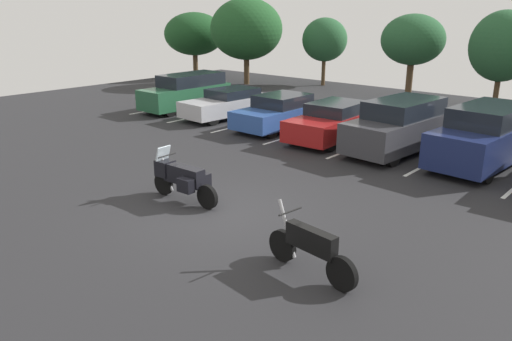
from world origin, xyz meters
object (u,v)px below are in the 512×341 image
(car_silver, at_px, (228,103))
(motorcycle_second, at_px, (310,248))
(car_charcoal, at_px, (399,126))
(car_blue, at_px, (279,112))
(motorcycle_touring, at_px, (182,178))
(car_green, at_px, (187,92))
(car_red, at_px, (334,121))
(car_navy, at_px, (485,136))

(car_silver, bearing_deg, motorcycle_second, -39.46)
(motorcycle_second, distance_m, car_charcoal, 9.69)
(car_blue, bearing_deg, motorcycle_second, -48.22)
(motorcycle_touring, xyz_separation_m, car_charcoal, (2.10, 8.31, 0.29))
(car_charcoal, bearing_deg, car_green, 178.63)
(car_silver, xyz_separation_m, car_charcoal, (8.78, -0.25, 0.27))
(motorcycle_touring, distance_m, car_charcoal, 8.57)
(car_red, relative_size, car_charcoal, 1.01)
(car_silver, height_order, car_blue, car_blue)
(motorcycle_second, distance_m, car_navy, 9.61)
(car_charcoal, height_order, car_navy, car_navy)
(car_silver, bearing_deg, car_red, -1.76)
(car_charcoal, bearing_deg, car_navy, 6.71)
(motorcycle_touring, bearing_deg, car_silver, 127.98)
(car_silver, bearing_deg, motorcycle_touring, -52.02)
(motorcycle_touring, bearing_deg, car_charcoal, 75.81)
(motorcycle_touring, xyz_separation_m, car_silver, (-6.68, 8.55, 0.03))
(car_green, bearing_deg, motorcycle_second, -33.36)
(motorcycle_second, xyz_separation_m, car_charcoal, (-2.78, 9.27, 0.39))
(motorcycle_second, bearing_deg, car_green, 146.64)
(motorcycle_second, relative_size, car_navy, 0.46)
(car_red, bearing_deg, car_green, 178.60)
(car_blue, bearing_deg, car_charcoal, -0.25)
(motorcycle_second, bearing_deg, motorcycle_touring, 168.83)
(car_blue, relative_size, car_charcoal, 0.89)
(car_green, height_order, car_charcoal, car_charcoal)
(car_green, relative_size, car_silver, 1.04)
(car_navy, bearing_deg, motorcycle_second, -90.35)
(car_charcoal, bearing_deg, car_red, 178.72)
(motorcycle_second, height_order, car_green, car_green)
(motorcycle_touring, relative_size, car_charcoal, 0.49)
(motorcycle_touring, relative_size, car_red, 0.48)
(car_blue, xyz_separation_m, car_charcoal, (5.52, -0.02, 0.23))
(motorcycle_touring, relative_size, car_blue, 0.55)
(motorcycle_touring, height_order, car_blue, car_blue)
(motorcycle_touring, distance_m, car_silver, 10.85)
(motorcycle_second, distance_m, car_blue, 12.46)
(motorcycle_second, xyz_separation_m, car_navy, (0.06, 9.60, 0.43))
(car_navy, bearing_deg, car_green, -179.79)
(motorcycle_touring, height_order, car_silver, motorcycle_touring)
(car_blue, bearing_deg, car_navy, 2.12)
(car_navy, bearing_deg, motorcycle_touring, -119.76)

